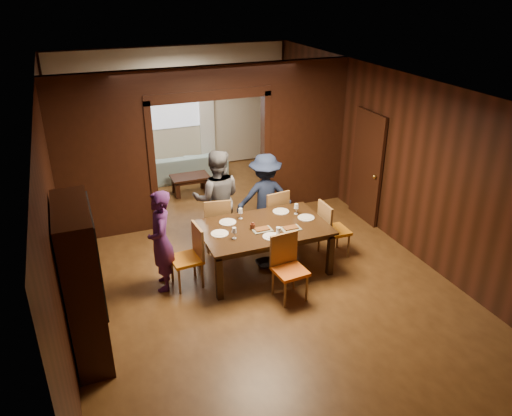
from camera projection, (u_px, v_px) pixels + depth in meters
name	position (u px, v px, depth m)	size (l,w,h in m)	color
floor	(241.00, 256.00, 8.43)	(9.00, 9.00, 0.00)	#4F3016
ceiling	(238.00, 83.00, 7.20)	(5.50, 9.00, 0.02)	silver
room_walls	(206.00, 139.00, 9.38)	(5.52, 9.01, 2.90)	black
person_purple	(161.00, 241.00, 7.29)	(0.57, 0.37, 1.56)	#461D55
person_grey	(217.00, 199.00, 8.44)	(0.84, 0.66, 1.73)	#55565D
person_navy	(265.00, 196.00, 8.75)	(1.01, 0.58, 1.56)	#172039
sofa	(182.00, 166.00, 11.53)	(2.01, 0.79, 0.59)	#8AAFB5
serving_bowl	(266.00, 222.00, 7.80)	(0.32, 0.32, 0.08)	black
dining_table	(264.00, 248.00, 7.92)	(1.98, 1.23, 0.76)	black
coffee_table	(190.00, 184.00, 10.76)	(0.80, 0.50, 0.40)	black
chair_left	(186.00, 257.00, 7.45)	(0.44, 0.44, 0.97)	orange
chair_right	(335.00, 229.00, 8.28)	(0.44, 0.44, 0.97)	#C16C12
chair_far_l	(217.00, 222.00, 8.49)	(0.44, 0.44, 0.97)	#C63B12
chair_far_r	(272.00, 214.00, 8.79)	(0.44, 0.44, 0.97)	orange
chair_near	(290.00, 269.00, 7.15)	(0.44, 0.44, 0.97)	orange
hutch	(83.00, 283.00, 5.90)	(0.40, 1.20, 2.00)	black
door_right	(367.00, 167.00, 9.30)	(0.06, 0.90, 2.10)	black
window_far	(174.00, 100.00, 11.44)	(1.20, 0.03, 1.30)	silver
curtain_left	(143.00, 123.00, 11.35)	(0.35, 0.06, 2.40)	white
curtain_right	(207.00, 116.00, 11.85)	(0.35, 0.06, 2.40)	white
plate_left	(220.00, 234.00, 7.53)	(0.27, 0.27, 0.01)	white
plate_far_l	(228.00, 222.00, 7.88)	(0.27, 0.27, 0.01)	white
plate_far_r	(281.00, 211.00, 8.23)	(0.27, 0.27, 0.01)	silver
plate_right	(306.00, 218.00, 8.02)	(0.27, 0.27, 0.01)	silver
plate_near	(272.00, 237.00, 7.45)	(0.27, 0.27, 0.01)	silver
platter_a	(262.00, 229.00, 7.63)	(0.30, 0.20, 0.04)	slate
platter_b	(291.00, 228.00, 7.67)	(0.30, 0.20, 0.04)	gray
wineglass_left	(234.00, 233.00, 7.37)	(0.08, 0.08, 0.18)	silver
wineglass_far	(240.00, 213.00, 7.97)	(0.08, 0.08, 0.18)	white
wineglass_right	(296.00, 209.00, 8.13)	(0.08, 0.08, 0.18)	silver
tumbler	(278.00, 232.00, 7.45)	(0.07, 0.07, 0.14)	white
condiment_jar	(253.00, 226.00, 7.65)	(0.08, 0.08, 0.11)	#451C10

